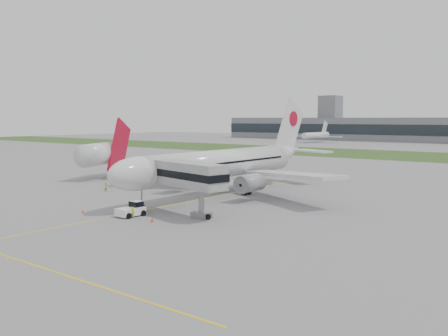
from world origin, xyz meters
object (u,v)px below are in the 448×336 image
Objects in this scene: airliner at (224,163)px; jet_bridge at (179,174)px; ground_crew_near at (133,212)px; neighbor_aircraft at (100,154)px; pushback_tug at (132,209)px.

airliner reaches higher than jet_bridge.
airliner is 24.96m from ground_crew_near.
ground_crew_near is (-3.03, -6.00, -4.97)m from jet_bridge.
neighbor_aircraft is (-41.71, 19.05, -0.00)m from jet_bridge.
jet_bridge is 10.92× the size of ground_crew_near.
airliner reaches higher than ground_crew_near.
jet_bridge is at bearing 51.98° from pushback_tug.
airliner is at bearing -90.17° from ground_crew_near.
pushback_tug is at bearing -46.24° from ground_crew_near.
neighbor_aircraft reaches higher than pushback_tug.
ground_crew_near is (1.11, -0.90, -0.15)m from pushback_tug.
neighbor_aircraft is (-37.58, 24.15, 4.82)m from pushback_tug.
jet_bridge reaches higher than pushback_tug.
airliner is 3.17× the size of jet_bridge.
pushback_tug is at bearing -116.33° from jet_bridge.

